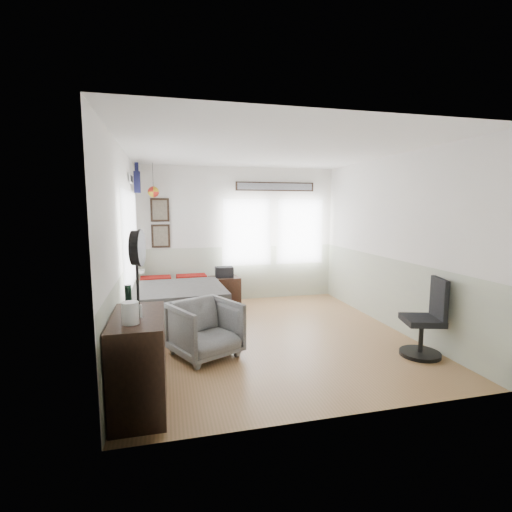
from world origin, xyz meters
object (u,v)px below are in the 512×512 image
at_px(bed, 178,303).
at_px(task_chair, 426,325).
at_px(nightstand, 224,291).
at_px(dresser, 139,361).
at_px(armchair, 205,329).

height_order(bed, task_chair, task_chair).
relative_size(bed, nightstand, 3.66).
distance_m(bed, nightstand, 1.25).
xyz_separation_m(dresser, task_chair, (3.49, 0.40, -0.03)).
relative_size(bed, dresser, 2.04).
bearing_deg(nightstand, bed, -142.93).
relative_size(bed, armchair, 2.59).
distance_m(armchair, nightstand, 2.49).
relative_size(bed, task_chair, 2.00).
bearing_deg(dresser, bed, 80.53).
height_order(dresser, nightstand, dresser).
bearing_deg(nightstand, armchair, -110.03).
bearing_deg(armchair, bed, 74.84).
relative_size(armchair, task_chair, 0.77).
distance_m(dresser, task_chair, 3.51).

